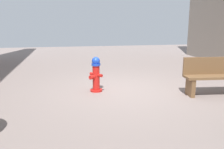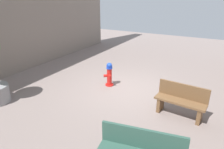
{
  "view_description": "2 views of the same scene",
  "coord_description": "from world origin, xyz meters",
  "views": [
    {
      "loc": [
        1.45,
        6.25,
        1.86
      ],
      "look_at": [
        0.47,
        0.85,
        0.63
      ],
      "focal_mm": 38.99,
      "sensor_mm": 36.0,
      "label": 1
    },
    {
      "loc": [
        -2.86,
        6.28,
        3.34
      ],
      "look_at": [
        0.33,
        0.52,
        0.72
      ],
      "focal_mm": 32.37,
      "sensor_mm": 36.0,
      "label": 2
    }
  ],
  "objects": [
    {
      "name": "bench_near",
      "position": [
        -2.11,
        0.81,
        0.48
      ],
      "size": [
        1.46,
        0.56,
        0.95
      ],
      "color": "brown",
      "rests_on": "ground_plane"
    },
    {
      "name": "ground_plane",
      "position": [
        0.0,
        0.0,
        0.0
      ],
      "size": [
        23.4,
        23.4,
        0.0
      ],
      "primitive_type": "plane",
      "color": "gray"
    },
    {
      "name": "fire_hydrant",
      "position": [
        0.75,
        -0.0,
        0.47
      ],
      "size": [
        0.37,
        0.37,
        0.93
      ],
      "color": "red",
      "rests_on": "ground_plane"
    }
  ]
}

